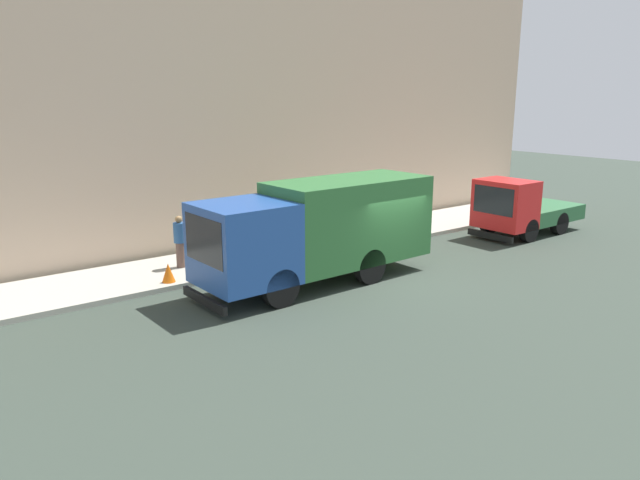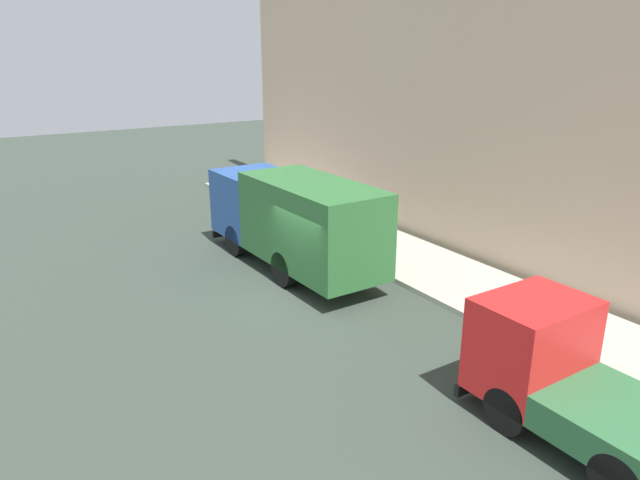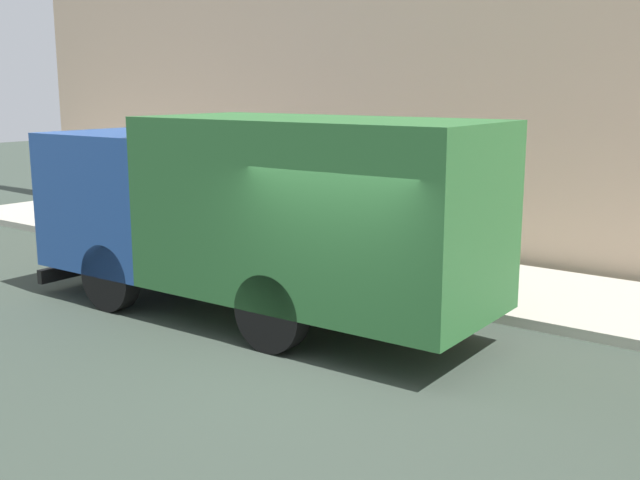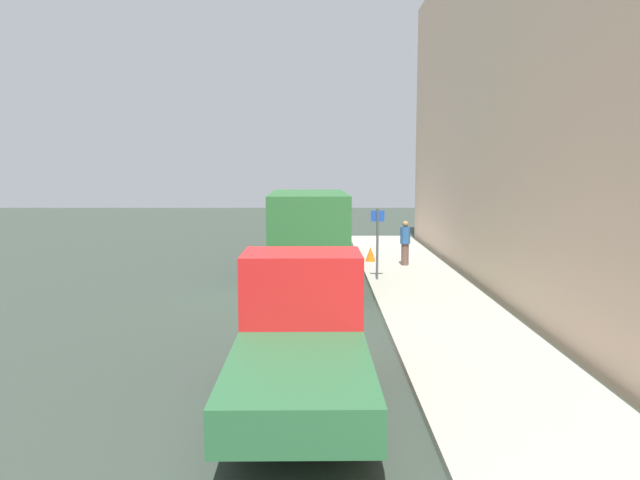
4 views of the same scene
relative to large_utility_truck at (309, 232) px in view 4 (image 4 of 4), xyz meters
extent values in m
plane|color=#343E35|center=(-1.01, -2.18, -1.72)|extent=(80.00, 80.00, 0.00)
cube|color=#AFAB9D|center=(3.62, -2.18, -1.65)|extent=(3.27, 30.00, 0.16)
cube|color=#CFAF92|center=(5.75, -2.18, 4.25)|extent=(0.50, 30.00, 11.94)
cube|color=#244D9C|center=(-0.07, 2.65, -0.07)|extent=(2.38, 2.48, 2.22)
cube|color=black|center=(-0.10, 3.84, 0.19)|extent=(1.95, 0.11, 1.24)
cube|color=#2D6933|center=(0.03, -1.14, 0.09)|extent=(2.45, 5.21, 2.54)
cube|color=black|center=(-0.10, 3.92, -1.43)|extent=(2.23, 0.18, 0.24)
cylinder|color=black|center=(-1.06, 2.14, -1.18)|extent=(0.33, 1.09, 1.08)
cylinder|color=black|center=(0.96, 2.19, -1.18)|extent=(0.33, 1.09, 1.08)
cylinder|color=black|center=(-0.98, -1.16, -1.18)|extent=(0.33, 1.09, 1.08)
cylinder|color=black|center=(1.04, -1.11, -1.18)|extent=(0.33, 1.09, 1.08)
cube|color=red|center=(0.06, -9.23, -0.32)|extent=(2.16, 1.62, 1.89)
cube|color=black|center=(0.05, -8.45, -0.09)|extent=(1.80, 0.08, 1.06)
cube|color=#2D663B|center=(0.09, -11.73, -0.96)|extent=(2.18, 3.42, 0.62)
cube|color=black|center=(0.05, -8.37, -1.47)|extent=(2.05, 0.14, 0.24)
cylinder|color=black|center=(-0.85, -9.57, -1.27)|extent=(0.31, 0.92, 0.92)
cylinder|color=black|center=(0.98, -9.54, -1.27)|extent=(0.31, 0.92, 0.92)
cylinder|color=black|center=(-0.83, -11.74, -1.27)|extent=(0.31, 0.92, 0.92)
cylinder|color=black|center=(1.01, -11.72, -1.27)|extent=(0.31, 0.92, 0.92)
cylinder|color=brown|center=(3.63, 2.87, -1.16)|extent=(0.40, 0.40, 0.82)
cylinder|color=#2A578D|center=(3.63, 2.87, -0.42)|extent=(0.53, 0.53, 0.64)
sphere|color=#9C7445|center=(3.63, 2.87, 0.01)|extent=(0.23, 0.23, 0.23)
cone|color=orange|center=(2.39, 3.83, -1.28)|extent=(0.40, 0.40, 0.57)
cylinder|color=#4C5156|center=(2.29, -0.11, -0.39)|extent=(0.08, 0.08, 2.36)
cube|color=blue|center=(2.29, -0.09, 0.54)|extent=(0.44, 0.03, 0.36)
camera|label=1|loc=(-13.83, 10.55, 3.89)|focal=33.49mm
camera|label=2|loc=(-8.73, -15.55, 5.12)|focal=32.64mm
camera|label=3|loc=(-8.43, -7.62, 1.79)|focal=42.96mm
camera|label=4|loc=(0.39, -20.27, 2.16)|focal=34.55mm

